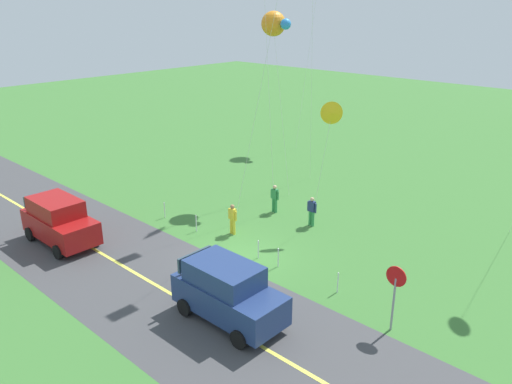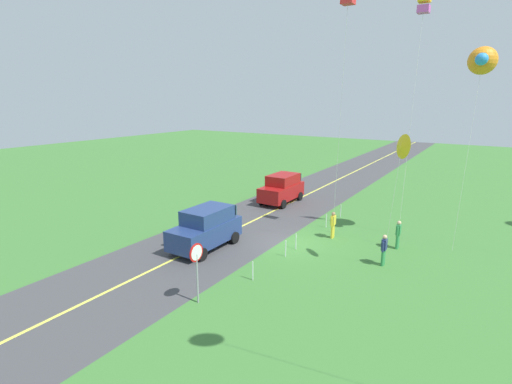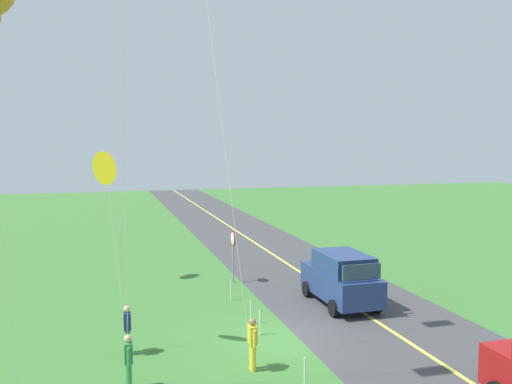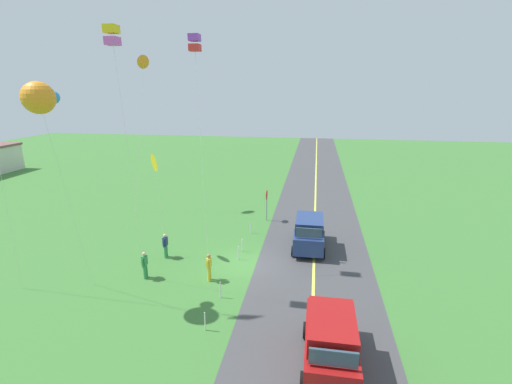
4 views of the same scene
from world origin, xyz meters
name	(u,v)px [view 2 (image 2 of 4)]	position (x,y,z in m)	size (l,w,h in m)	color
ground_plane	(289,244)	(0.00, 0.00, -0.05)	(120.00, 120.00, 0.10)	#3D7533
asphalt_road	(233,231)	(0.00, -4.00, 0.00)	(120.00, 7.00, 0.00)	#424244
road_centre_stripe	(233,231)	(0.00, -4.00, 0.01)	(120.00, 0.16, 0.00)	#E5E04C
car_suv_foreground	(206,228)	(3.01, -3.61, 1.15)	(4.40, 2.12, 2.24)	navy
car_parked_west_near	(282,188)	(-7.63, -4.66, 1.15)	(4.40, 2.12, 2.24)	maroon
stop_sign	(197,261)	(7.80, -0.10, 1.80)	(0.76, 0.08, 2.56)	gray
person_adult_near	(333,224)	(-2.18, 1.76, 0.86)	(0.58, 0.22, 1.60)	yellow
person_adult_companion	(398,234)	(-2.52, 5.39, 0.86)	(0.58, 0.22, 1.60)	#338C4C
person_child_watcher	(384,249)	(0.14, 5.30, 0.86)	(0.58, 0.22, 1.60)	#338C4C
kite_blue_mid	(424,5)	(-3.47, 5.42, 12.59)	(1.24, 0.56, 13.07)	silver
kite_yellow_high	(402,147)	(0.71, 5.83, 6.00)	(1.09, 1.01, 6.57)	silver
kite_pink_drift	(482,61)	(-5.11, 8.19, 9.96)	(2.27, 1.40, 10.66)	silver
fence_post_0	(341,211)	(-6.40, 0.70, 0.45)	(0.05, 0.05, 0.90)	silver
fence_post_1	(326,221)	(-3.77, 0.70, 0.45)	(0.05, 0.05, 0.90)	silver
fence_post_2	(296,241)	(0.57, 0.70, 0.45)	(0.05, 0.05, 0.90)	silver
fence_post_3	(286,248)	(1.77, 0.70, 0.45)	(0.05, 0.05, 0.90)	silver
fence_post_4	(253,271)	(4.95, 0.70, 0.45)	(0.05, 0.05, 0.90)	silver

